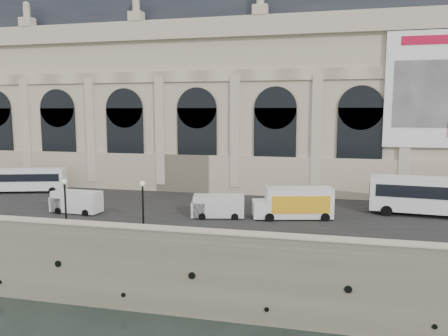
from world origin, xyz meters
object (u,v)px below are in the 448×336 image
at_px(bus_left, 23,179).
at_px(van_c, 74,202).
at_px(lamp_left, 65,205).
at_px(lamp_right, 143,207).
at_px(van_b, 216,206).
at_px(box_truck, 294,203).
at_px(bus_right, 440,195).

relative_size(bus_left, van_c, 2.03).
height_order(lamp_left, lamp_right, same).
height_order(bus_left, lamp_left, lamp_left).
relative_size(van_b, box_truck, 0.68).
height_order(bus_right, van_c, bus_right).
distance_m(bus_left, box_truck, 35.94).
bearing_deg(box_truck, bus_right, 15.47).
distance_m(van_b, lamp_right, 8.32).
bearing_deg(bus_right, lamp_right, -155.65).
height_order(van_b, lamp_left, lamp_left).
relative_size(bus_left, box_truck, 1.35).
relative_size(lamp_left, lamp_right, 1.00).
bearing_deg(box_truck, lamp_right, -146.88).
bearing_deg(bus_right, box_truck, -164.53).
bearing_deg(van_c, lamp_left, -64.19).
xyz_separation_m(bus_right, lamp_left, (-33.86, -12.66, 0.07)).
bearing_deg(lamp_right, bus_left, 148.29).
xyz_separation_m(bus_right, box_truck, (-14.20, -3.93, -0.65)).
bearing_deg(bus_right, bus_left, 177.57).
distance_m(van_b, lamp_left, 14.08).
height_order(bus_left, bus_right, bus_right).
bearing_deg(van_c, bus_left, 145.73).
xyz_separation_m(box_truck, lamp_left, (-19.66, -8.73, 0.73)).
height_order(van_b, box_truck, box_truck).
distance_m(bus_left, lamp_right, 26.98).
bearing_deg(lamp_left, van_b, 31.27).
bearing_deg(lamp_left, bus_left, 136.89).
distance_m(bus_left, lamp_left, 21.62).
distance_m(van_c, lamp_left, 6.75).
distance_m(bus_right, box_truck, 14.75).
relative_size(bus_right, van_b, 2.49).
bearing_deg(van_b, bus_right, 13.82).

